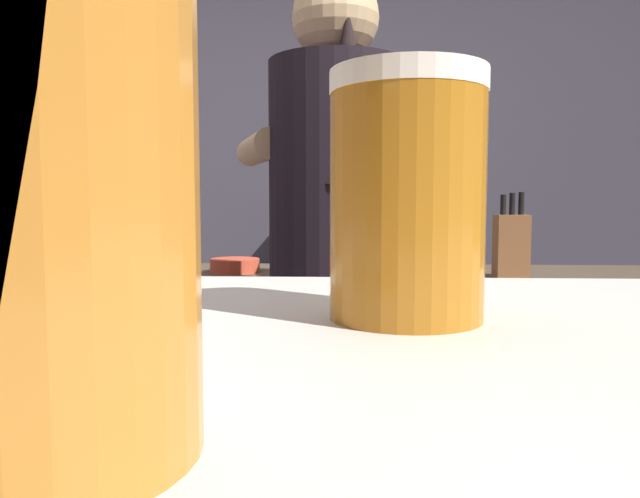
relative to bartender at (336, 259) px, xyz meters
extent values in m
cube|color=#474550|center=(-0.18, 1.93, 0.36)|extent=(5.20, 0.10, 2.70)
cube|color=#4C3F30|center=(0.17, 0.45, -0.54)|extent=(2.10, 0.60, 0.89)
cube|color=#3E363E|center=(0.16, 1.65, -0.44)|extent=(0.91, 0.36, 1.09)
cube|color=#252640|center=(0.00, 0.00, -0.53)|extent=(0.28, 0.20, 0.92)
cylinder|color=black|center=(0.00, 0.00, 0.21)|extent=(0.34, 0.34, 0.57)
sphere|color=#D6B07D|center=(0.00, 0.00, 0.61)|extent=(0.22, 0.22, 0.22)
cone|color=black|center=(0.03, -0.09, 0.40)|extent=(0.18, 0.18, 0.42)
cylinder|color=#D6B07D|center=(-0.21, 0.10, 0.29)|extent=(0.18, 0.33, 0.08)
cylinder|color=#D6B07D|center=(0.11, 0.21, 0.29)|extent=(0.18, 0.33, 0.08)
cube|color=#965E36|center=(0.55, 0.37, 0.01)|extent=(0.10, 0.08, 0.20)
cylinder|color=black|center=(0.52, 0.37, 0.14)|extent=(0.02, 0.02, 0.06)
cylinder|color=black|center=(0.55, 0.37, 0.14)|extent=(0.02, 0.02, 0.07)
cylinder|color=black|center=(0.58, 0.37, 0.14)|extent=(0.02, 0.02, 0.07)
cylinder|color=#D54D33|center=(-0.35, 0.47, -0.07)|extent=(0.17, 0.17, 0.05)
cube|color=silver|center=(0.28, 0.40, -0.09)|extent=(0.24, 0.10, 0.01)
cylinder|color=#AC691A|center=(0.06, -1.22, 0.15)|extent=(0.08, 0.08, 0.11)
cylinder|color=white|center=(0.06, -1.22, 0.21)|extent=(0.08, 0.08, 0.01)
cylinder|color=#BC7429|center=(-0.05, -1.39, 0.15)|extent=(0.08, 0.08, 0.13)
cylinder|color=#385B97|center=(0.47, 1.64, 0.19)|extent=(0.06, 0.06, 0.18)
cylinder|color=#385B97|center=(0.47, 1.64, 0.31)|extent=(0.02, 0.02, 0.07)
cylinder|color=silver|center=(0.47, 1.64, 0.35)|extent=(0.03, 0.03, 0.01)
cylinder|color=#CCD576|center=(-0.07, 1.74, 0.17)|extent=(0.07, 0.07, 0.14)
cylinder|color=#CCD576|center=(-0.07, 1.74, 0.26)|extent=(0.03, 0.03, 0.05)
cylinder|color=#333333|center=(-0.07, 1.74, 0.30)|extent=(0.04, 0.04, 0.01)
cylinder|color=black|center=(0.28, 1.61, 0.19)|extent=(0.07, 0.07, 0.17)
cylinder|color=black|center=(0.28, 1.61, 0.31)|extent=(0.03, 0.03, 0.07)
cylinder|color=red|center=(0.28, 1.61, 0.35)|extent=(0.04, 0.04, 0.01)
camera|label=1|loc=(0.03, -1.52, 0.15)|focal=33.10mm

